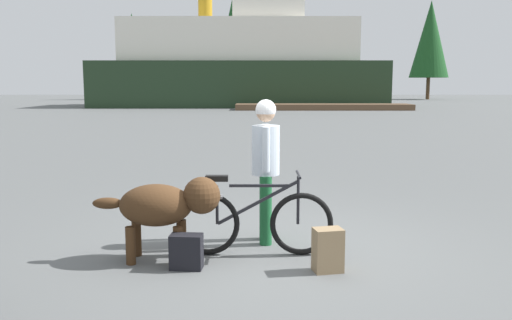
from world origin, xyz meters
The scene contains 13 objects.
ground_plane centered at (0.00, 0.00, 0.00)m, with size 160.00×160.00×0.00m, color #595B5B.
bicycle centered at (-0.19, -0.19, 0.37)m, with size 1.70×0.44×0.90m.
person_cyclist centered at (-0.05, 0.30, 1.00)m, with size 0.32×0.53×1.66m.
dog centered at (-1.10, -0.36, 0.59)m, with size 1.33×0.52×0.89m.
backpack centered at (0.55, -0.71, 0.22)m, with size 0.28×0.20×0.43m, color #8C7251.
handbag_pannier centered at (-0.86, -0.63, 0.18)m, with size 0.32×0.18×0.35m, color black.
dock_pier centered at (4.51, 31.84, 0.20)m, with size 12.15×2.46×0.40m, color brown.
ferry_boat centered at (-1.38, 37.92, 3.22)m, with size 22.43×8.43×9.07m.
sailboat_moored centered at (3.82, 42.42, 0.49)m, with size 7.22×2.02×7.10m.
pine_tree_far_left centered at (-13.89, 55.30, 5.83)m, with size 4.01×4.01×9.46m.
pine_tree_center centered at (2.79, 55.43, 6.82)m, with size 3.00×3.00×10.31m.
pine_tree_far_right centered at (19.26, 55.61, 6.66)m, with size 4.32×4.32×10.91m.
pine_tree_mid_back centered at (-2.67, 58.23, 7.71)m, with size 4.35×4.35×12.49m.
Camera 1 is at (-0.16, -5.85, 1.85)m, focal length 37.90 mm.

